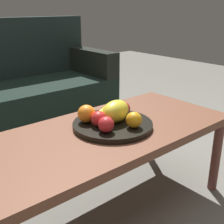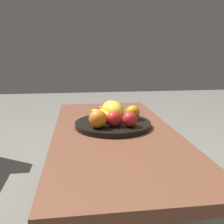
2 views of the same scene
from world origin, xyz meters
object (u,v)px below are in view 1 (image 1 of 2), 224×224
melon_large_front (115,111)px  orange_front (134,120)px  banana_bunch (108,113)px  orange_left (87,114)px  apple_right (106,124)px  apple_left (99,119)px  couch (6,97)px  coffee_table (104,140)px  fruit_bowl (112,124)px  apple_front (124,109)px

melon_large_front → orange_front: bearing=-82.6°
melon_large_front → banana_bunch: bearing=96.4°
orange_left → apple_right: bearing=-90.9°
apple_left → apple_right: apple_left is taller
orange_front → apple_left: (-0.11, 0.11, -0.00)m
apple_left → banana_bunch: 0.10m
couch → banana_bunch: bearing=-88.1°
orange_left → banana_bunch: size_ratio=0.52×
banana_bunch → orange_front: bearing=-82.9°
coffee_table → fruit_bowl: (0.05, 0.00, 0.06)m
apple_right → fruit_bowl: bearing=37.2°
melon_large_front → orange_left: bearing=145.0°
orange_left → apple_front: orange_left is taller
fruit_bowl → apple_left: 0.09m
fruit_bowl → orange_front: (0.03, -0.11, 0.05)m
fruit_bowl → melon_large_front: size_ratio=2.37×
apple_left → apple_right: (-0.02, -0.07, -0.00)m
melon_large_front → apple_right: size_ratio=2.26×
banana_bunch → couch: bearing=91.9°
fruit_bowl → apple_left: bearing=179.0°
orange_front → orange_left: orange_left is taller
apple_right → apple_front: bearing=28.2°
coffee_table → orange_left: (-0.04, 0.08, 0.11)m
couch → apple_right: bearing=-92.8°
orange_front → apple_front: 0.16m
orange_left → apple_right: orange_left is taller
melon_large_front → fruit_bowl: bearing=-179.8°
apple_right → melon_large_front: bearing=32.4°
orange_left → apple_right: size_ratio=1.20×
orange_front → banana_bunch: size_ratio=0.45×
fruit_bowl → apple_left: size_ratio=5.26×
orange_left → melon_large_front: bearing=-35.0°
apple_front → apple_left: size_ratio=0.93×
coffee_table → apple_right: (-0.04, -0.07, 0.11)m
orange_left → apple_front: 0.20m
couch → apple_front: bearing=-83.8°
melon_large_front → apple_left: 0.10m
orange_left → apple_left: bearing=-79.9°
orange_left → apple_right: (-0.00, -0.15, -0.01)m
melon_large_front → orange_front: size_ratio=2.17×
coffee_table → apple_front: bearing=14.4°
coffee_table → apple_left: size_ratio=17.84×
melon_large_front → banana_bunch: melon_large_front is taller
coffee_table → fruit_bowl: bearing=5.0°
couch → orange_left: size_ratio=20.33×
banana_bunch → orange_left: bearing=163.2°
coffee_table → banana_bunch: bearing=36.8°
apple_right → orange_left: bearing=89.1°
fruit_bowl → coffee_table: bearing=-175.0°
orange_front → melon_large_front: bearing=97.4°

